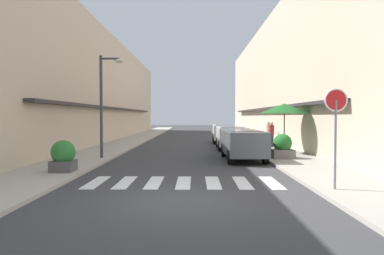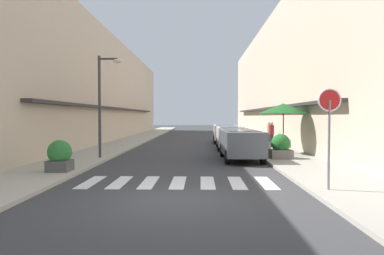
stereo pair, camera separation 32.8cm
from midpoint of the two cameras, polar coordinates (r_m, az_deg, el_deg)
The scene contains 17 objects.
ground_plane at distance 28.96m, azimuth 0.27°, elevation -2.41°, with size 110.31×110.31×0.00m, color #38383A.
sidewalk_left at distance 29.50m, azimuth -9.79°, elevation -2.24°, with size 2.79×70.20×0.12m, color #ADA899.
sidewalk_right at distance 29.31m, azimuth 10.39°, elevation -2.27°, with size 2.79×70.20×0.12m, color #9E998E.
building_row_left at distance 31.94m, azimuth -16.21°, elevation 5.96°, with size 5.50×47.13×8.97m.
building_row_right at distance 31.70m, azimuth 17.04°, elevation 7.44°, with size 5.50×47.13×10.58m.
crosswalk at distance 11.44m, azimuth -1.44°, elevation -8.98°, with size 6.15×2.20×0.01m.
parked_car_near at distance 17.19m, azimuth 8.56°, elevation -2.28°, with size 1.87×4.46×1.47m.
parked_car_mid at distance 22.68m, azimuth 6.80°, elevation -1.28°, with size 1.86×4.25×1.47m.
parked_car_far at distance 28.18m, azimuth 5.74°, elevation -0.66°, with size 1.89×4.28×1.47m.
round_street_sign at distance 10.38m, azimuth 22.41°, elevation 2.36°, with size 0.65×0.07×2.81m.
street_lamp at distance 17.67m, azimuth -13.77°, elevation 5.20°, with size 1.19×0.28×5.00m.
cafe_umbrella at distance 19.80m, azimuth 15.21°, elevation 3.01°, with size 2.73×2.73×2.74m.
planter_corner at distance 13.76m, azimuth -20.20°, elevation -4.36°, with size 0.88×0.88×1.16m.
planter_midblock at distance 17.47m, azimuth 14.84°, elevation -3.12°, with size 1.02×1.02×1.18m.
planter_far at distance 21.99m, azimuth 11.91°, elevation -2.24°, with size 0.83×0.83×1.06m.
pedestrian_walking_near at distance 23.40m, azimuth 13.28°, elevation -1.02°, with size 0.34×0.34×1.67m.
pedestrian_walking_far at distance 26.50m, azimuth 12.82°, elevation -0.74°, with size 0.34×0.34×1.64m.
Camera 2 is at (0.71, -8.81, 2.16)m, focal length 32.58 mm.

